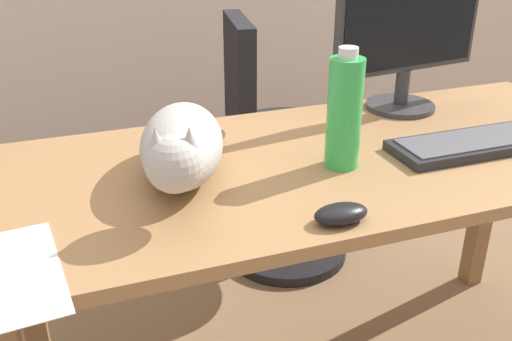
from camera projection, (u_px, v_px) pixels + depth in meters
The scene contains 7 objects.
desk at pixel (333, 193), 1.45m from camera, with size 1.65×0.70×0.76m.
office_chair at pixel (275, 160), 2.20m from camera, with size 0.48×0.48×0.95m.
monitor at pixel (409, 31), 1.62m from camera, with size 0.48×0.20×0.41m.
keyboard at pixel (476, 143), 1.44m from camera, with size 0.44×0.15×0.03m.
cat at pixel (182, 146), 1.25m from camera, with size 0.28×0.59×0.20m.
computer_mouse at pixel (341, 214), 1.11m from camera, with size 0.11×0.06×0.04m, color black.
water_bottle at pixel (344, 112), 1.30m from camera, with size 0.08×0.08×0.28m.
Camera 1 is at (-0.62, -1.14, 1.33)m, focal length 40.88 mm.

